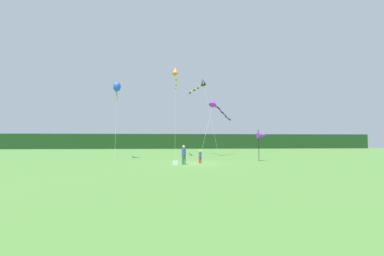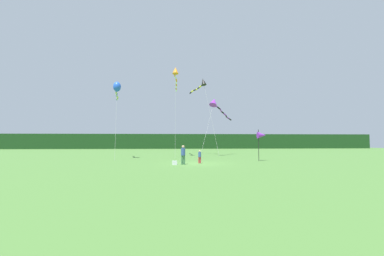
{
  "view_description": "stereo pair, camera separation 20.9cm",
  "coord_description": "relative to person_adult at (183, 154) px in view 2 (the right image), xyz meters",
  "views": [
    {
      "loc": [
        -2.4,
        -23.1,
        2.08
      ],
      "look_at": [
        0.0,
        6.0,
        3.63
      ],
      "focal_mm": 23.11,
      "sensor_mm": 36.0,
      "label": 1
    },
    {
      "loc": [
        -2.19,
        -23.12,
        2.08
      ],
      "look_at": [
        0.0,
        6.0,
        3.63
      ],
      "focal_mm": 23.11,
      "sensor_mm": 36.0,
      "label": 2
    }
  ],
  "objects": [
    {
      "name": "cooler_box",
      "position": [
        -0.75,
        -0.28,
        -0.77
      ],
      "size": [
        0.43,
        0.3,
        0.36
      ],
      "primitive_type": "cube",
      "color": "silver",
      "rests_on": "ground"
    },
    {
      "name": "distant_treeline",
      "position": [
        1.33,
        46.08,
        1.05
      ],
      "size": [
        108.0,
        2.59,
        4.01
      ],
      "primitive_type": "cube",
      "color": "#193D19",
      "rests_on": "ground"
    },
    {
      "name": "kite_blue",
      "position": [
        -7.53,
        7.34,
        7.41
      ],
      "size": [
        1.32,
        5.1,
        9.11
      ],
      "color": "#B2B2B2",
      "rests_on": "ground"
    },
    {
      "name": "ground_plane",
      "position": [
        1.33,
        1.08,
        -0.95
      ],
      "size": [
        120.0,
        120.0,
        0.0
      ],
      "primitive_type": "plane",
      "color": "#477533"
    },
    {
      "name": "kite_orange",
      "position": [
        -0.6,
        11.36,
        10.23
      ],
      "size": [
        0.82,
        7.98,
        12.02
      ],
      "color": "#B2B2B2",
      "rests_on": "ground"
    },
    {
      "name": "kite_purple",
      "position": [
        5.03,
        12.24,
        6.37
      ],
      "size": [
        5.99,
        8.44,
        8.28
      ],
      "color": "#B2B2B2",
      "rests_on": "ground"
    },
    {
      "name": "person_adult",
      "position": [
        0.0,
        0.0,
        0.0
      ],
      "size": [
        0.37,
        0.37,
        1.7
      ],
      "color": "#3F724C",
      "rests_on": "ground"
    },
    {
      "name": "person_child",
      "position": [
        1.61,
        1.18,
        -0.27
      ],
      "size": [
        0.27,
        0.27,
        1.22
      ],
      "color": "#B23338",
      "rests_on": "ground"
    },
    {
      "name": "banner_flag_pole",
      "position": [
        8.38,
        3.26,
        1.72
      ],
      "size": [
        0.9,
        0.7,
        3.29
      ],
      "color": "black",
      "rests_on": "ground"
    },
    {
      "name": "kite_black",
      "position": [
        3.45,
        14.88,
        9.93
      ],
      "size": [
        3.77,
        6.15,
        11.7
      ],
      "color": "#B2B2B2",
      "rests_on": "ground"
    }
  ]
}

